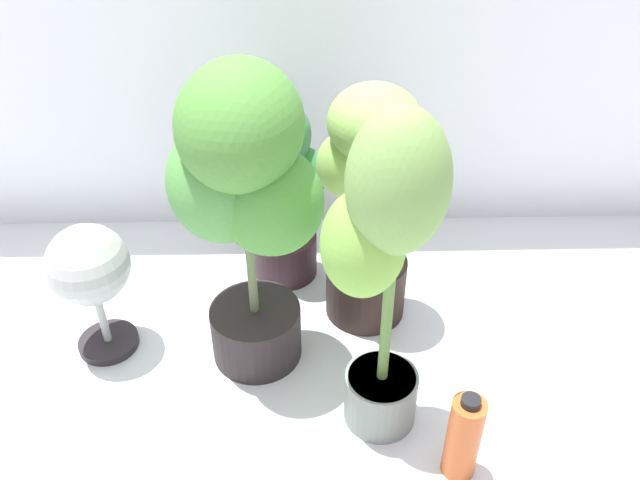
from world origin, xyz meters
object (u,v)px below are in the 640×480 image
Objects in this scene: potted_plant_back_right at (366,203)px; potted_plant_back_center at (282,186)px; floor_fan at (89,270)px; potted_plant_center at (244,192)px; potted_plant_front_right at (383,251)px; nutrient_bottle at (463,437)px.

potted_plant_back_center is at bearing 142.30° from potted_plant_back_right.
potted_plant_back_center is at bearing -39.64° from floor_fan.
potted_plant_center reaches higher than potted_plant_back_right.
potted_plant_back_right is 0.41m from potted_plant_center.
potted_plant_center is at bearing -101.94° from potted_plant_back_center.
potted_plant_front_right reaches higher than floor_fan.
potted_plant_back_right is 0.84× the size of potted_plant_front_right.
floor_fan is at bearing 160.45° from potted_plant_front_right.
floor_fan is at bearing 155.06° from nutrient_bottle.
potted_plant_front_right is at bearing -36.27° from potted_plant_center.
potted_plant_center is 0.81m from nutrient_bottle.
potted_plant_front_right is 0.87m from floor_fan.
potted_plant_back_right is 0.45m from potted_plant_front_right.
potted_plant_front_right is (0.33, -0.24, -0.01)m from potted_plant_center.
nutrient_bottle is (0.20, -0.18, -0.44)m from potted_plant_front_right.
potted_plant_center is at bearing 141.57° from nutrient_bottle.
nutrient_bottle is at bearing -41.67° from potted_plant_front_right.
potted_plant_back_right is 2.87× the size of nutrient_bottle.
nutrient_bottle is at bearing -97.08° from floor_fan.
potted_plant_center is (-0.08, -0.38, 0.22)m from potted_plant_back_center.
potted_plant_back_right reaches higher than nutrient_bottle.
potted_plant_back_right is 0.81m from floor_fan.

